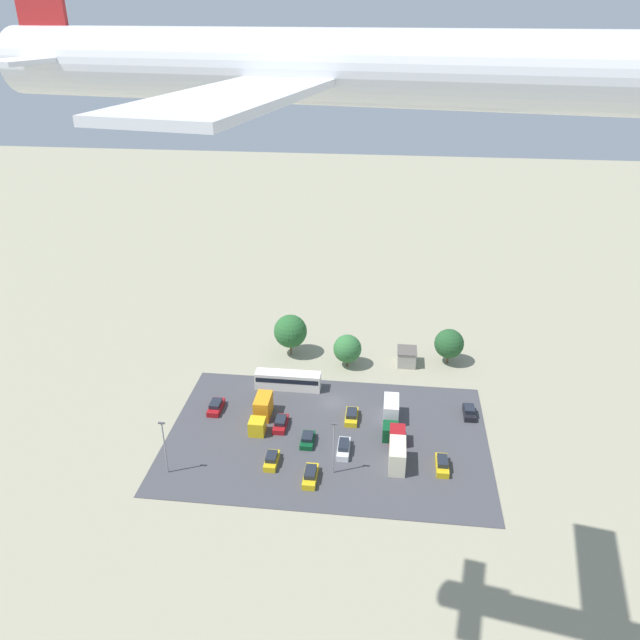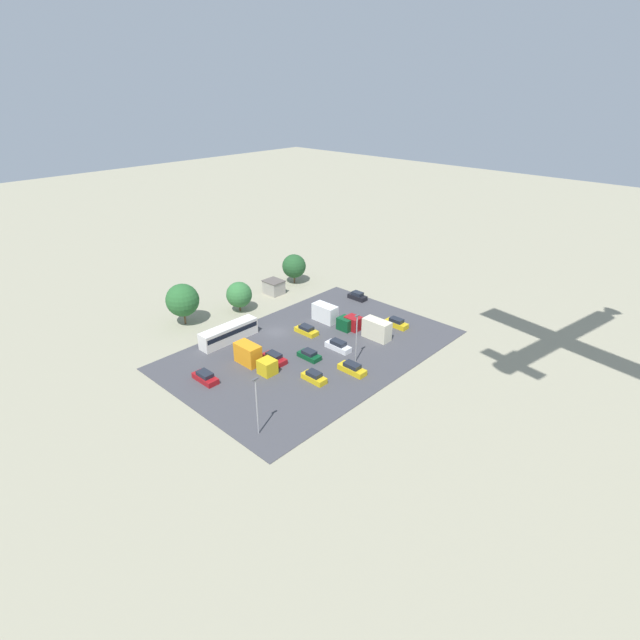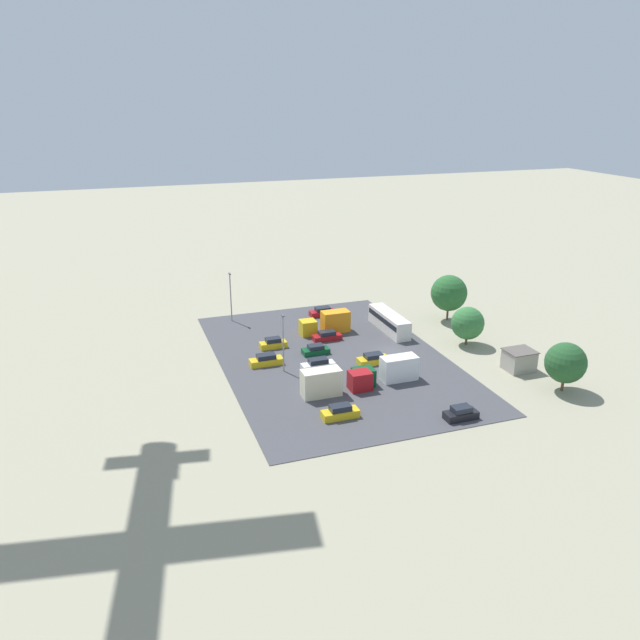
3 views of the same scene
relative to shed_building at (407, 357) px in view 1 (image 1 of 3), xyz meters
The scene contains 22 objects.
ground_plane 18.68m from the shed_building, 49.31° to the left, with size 400.00×400.00×0.00m, color gray.
parking_lot_surface 26.54m from the shed_building, 62.74° to the left, with size 48.42×32.19×0.08m.
shed_building is the anchor object (origin of this frame).
bus 22.87m from the shed_building, 27.75° to the left, with size 11.17×2.59×3.00m.
parked_car_0 28.41m from the shed_building, 70.80° to the left, with size 1.73×4.79×1.65m.
parked_car_1 29.30m from the shed_building, 48.05° to the left, with size 1.85×4.59×1.50m.
parked_car_2 18.23m from the shed_building, 122.72° to the left, with size 1.81×4.07×1.63m.
parked_car_3 36.27m from the shed_building, 57.79° to the left, with size 1.72×4.11×1.58m.
parked_car_4 35.96m from the shed_building, 30.99° to the left, with size 1.93×4.61×1.54m.
parked_car_5 29.35m from the shed_building, 59.53° to the left, with size 1.90×4.05×1.41m.
parked_car_6 29.30m from the shed_building, 99.43° to the left, with size 1.74×4.53×1.66m.
parked_car_7 20.54m from the shed_building, 64.75° to the left, with size 1.93×4.57×1.49m.
parked_car_8 35.93m from the shed_building, 68.12° to the left, with size 1.79×4.77×1.60m.
parked_truck_0 27.61m from the shed_building, 86.76° to the left, with size 2.31×9.39×3.57m.
parked_truck_1 19.16m from the shed_building, 82.19° to the left, with size 2.35×9.09×3.33m.
parked_truck_2 30.66m from the shed_building, 41.87° to the left, with size 2.41×8.22×3.44m.
tree_near_shed 11.13m from the shed_building, ahead, with size 5.12×5.12×6.10m.
tree_apron_mid 21.95m from the shed_building, ahead, with size 6.18×6.18×8.00m.
tree_apron_far 8.03m from the shed_building, 169.47° to the right, with size 5.36×5.36×6.67m.
light_pole_lot_centre 47.96m from the shed_building, 45.62° to the left, with size 0.90×0.28×8.48m.
light_pole_lot_edge 33.39m from the shed_building, 71.81° to the left, with size 0.90×0.28×8.42m.
airplane 86.09m from the shed_building, 83.13° to the left, with size 37.32×31.09×8.79m.
Camera 1 is at (-7.93, 86.04, 58.18)m, focal length 35.00 mm.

